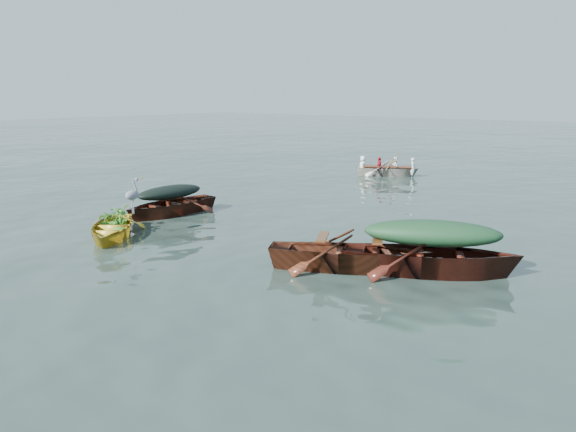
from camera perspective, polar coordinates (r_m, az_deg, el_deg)
name	(u,v)px	position (r m, az deg, el deg)	size (l,w,h in m)	color
ground	(240,238)	(14.15, -4.87, -2.29)	(140.00, 140.00, 0.00)	#2D4037
yellow_dinghy	(112,237)	(14.89, -17.43, -2.08)	(1.44, 3.32, 0.91)	gold
dark_covered_boat	(171,215)	(17.19, -11.82, 0.11)	(1.49, 4.02, 1.02)	#4F1E12
green_tarp_boat	(430,274)	(11.71, 14.24, -5.76)	(1.52, 4.90, 1.18)	#441A10
open_wooden_boat	(349,270)	(11.71, 6.22, -5.43)	(1.44, 4.62, 1.09)	#592816
rowed_boat	(387,176)	(25.25, 10.03, 4.03)	(1.14, 3.79, 0.87)	beige
dark_tarp_cover	(170,192)	(17.05, -11.92, 2.45)	(0.82, 2.21, 0.40)	black
green_tarp_cover	(432,233)	(11.48, 14.46, -1.73)	(0.84, 2.69, 0.52)	#193F1D
thwart_benches	(350,243)	(11.55, 6.29, -2.75)	(0.86, 2.31, 0.04)	#4F2B12
heron	(133,201)	(14.65, -15.51, 1.47)	(0.28, 0.40, 0.92)	gray
dinghy_weeds	(115,204)	(15.25, -17.14, 1.17)	(0.70, 0.90, 0.60)	#296A1C
rowers	(388,158)	(25.15, 10.10, 5.87)	(1.02, 2.65, 0.76)	silver
oars	(387,165)	(25.19, 10.07, 5.08)	(2.60, 0.60, 0.06)	olive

